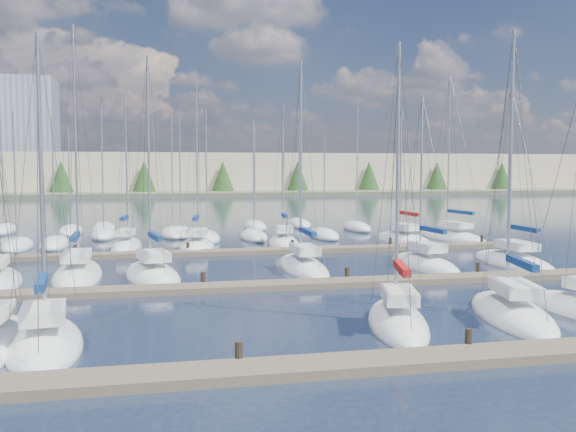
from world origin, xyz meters
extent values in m
plane|color=#212C42|center=(0.00, 60.00, 0.00)|extent=(400.00, 400.00, 0.00)
cube|color=#6B5E4C|center=(0.00, 2.00, 0.15)|extent=(44.00, 1.80, 0.35)
cylinder|color=#2D261C|center=(-4.00, 2.90, 0.30)|extent=(0.26, 0.26, 1.10)
cylinder|color=#2D261C|center=(4.00, 2.90, 0.30)|extent=(0.26, 0.26, 1.10)
cube|color=#6B5E4C|center=(0.00, 16.00, 0.15)|extent=(44.00, 1.80, 0.35)
cylinder|color=#2D261C|center=(-12.00, 16.90, 0.30)|extent=(0.26, 0.26, 1.10)
cylinder|color=#2D261C|center=(-4.00, 16.90, 0.30)|extent=(0.26, 0.26, 1.10)
cylinder|color=#2D261C|center=(4.00, 16.90, 0.30)|extent=(0.26, 0.26, 1.10)
cylinder|color=#2D261C|center=(12.00, 16.90, 0.30)|extent=(0.26, 0.26, 1.10)
cube|color=#6B5E4C|center=(0.00, 30.00, 0.15)|extent=(44.00, 1.80, 0.35)
cylinder|color=#2D261C|center=(-12.00, 30.90, 0.30)|extent=(0.26, 0.26, 1.10)
cylinder|color=#2D261C|center=(-4.00, 30.90, 0.30)|extent=(0.26, 0.26, 1.10)
cylinder|color=#2D261C|center=(4.00, 30.90, 0.30)|extent=(0.26, 0.26, 1.10)
cylinder|color=#2D261C|center=(12.00, 30.90, 0.30)|extent=(0.26, 0.26, 1.10)
cylinder|color=#2D261C|center=(20.00, 30.90, 0.30)|extent=(0.26, 0.26, 1.10)
ellipsoid|color=white|center=(16.69, 20.90, 0.05)|extent=(2.96, 9.08, 1.60)
cube|color=silver|center=(16.68, 20.45, 1.35)|extent=(1.60, 3.19, 0.50)
cylinder|color=#9EA0A5|center=(16.70, 21.63, 6.44)|extent=(0.14, 0.14, 10.68)
cylinder|color=#9EA0A5|center=(16.67, 19.73, 2.40)|extent=(0.17, 3.80, 0.10)
cube|color=navy|center=(16.67, 19.73, 2.52)|extent=(0.36, 3.50, 0.30)
ellipsoid|color=white|center=(19.78, 35.82, 0.05)|extent=(3.99, 9.87, 1.60)
cube|color=black|center=(19.78, 35.82, 0.05)|extent=(2.03, 4.75, 0.12)
cube|color=silver|center=(19.85, 35.35, 1.35)|extent=(1.95, 3.53, 0.50)
cylinder|color=#9EA0A5|center=(19.69, 36.59, 7.90)|extent=(0.14, 0.14, 13.60)
cylinder|color=#9EA0A5|center=(19.94, 34.59, 2.40)|extent=(0.61, 4.01, 0.10)
cube|color=navy|center=(19.94, 34.59, 2.52)|extent=(0.77, 3.72, 0.30)
ellipsoid|color=white|center=(-10.43, 6.58, 0.05)|extent=(3.29, 7.22, 1.60)
cube|color=silver|center=(-10.39, 6.24, 1.35)|extent=(1.67, 2.58, 0.50)
cylinder|color=#9EA0A5|center=(-10.48, 7.14, 6.13)|extent=(0.14, 0.14, 10.06)
cylinder|color=#9EA0A5|center=(-10.34, 5.68, 2.40)|extent=(0.39, 2.93, 0.10)
cube|color=navy|center=(-10.34, 5.68, 2.52)|extent=(0.57, 2.72, 0.30)
ellipsoid|color=white|center=(-10.90, 21.77, 0.05)|extent=(2.96, 9.67, 1.60)
cube|color=silver|center=(-10.89, 21.29, 1.35)|extent=(1.58, 3.40, 0.50)
cylinder|color=#9EA0A5|center=(-10.92, 22.54, 7.90)|extent=(0.14, 0.14, 13.60)
cylinder|color=#9EA0A5|center=(-10.87, 20.52, 2.40)|extent=(0.20, 4.03, 0.10)
cube|color=navy|center=(-10.87, 20.52, 2.52)|extent=(0.39, 3.72, 0.30)
ellipsoid|color=white|center=(-3.11, 33.66, 0.05)|extent=(3.86, 7.69, 1.60)
cube|color=silver|center=(-3.17, 33.30, 1.35)|extent=(1.88, 2.78, 0.50)
cylinder|color=#9EA0A5|center=(-3.02, 34.24, 7.10)|extent=(0.14, 0.14, 12.01)
cylinder|color=#9EA0A5|center=(-3.27, 32.72, 2.40)|extent=(0.61, 3.06, 0.10)
cube|color=navy|center=(-3.27, 32.72, 2.52)|extent=(0.77, 2.85, 0.30)
ellipsoid|color=white|center=(2.62, 21.67, 0.05)|extent=(2.63, 9.20, 1.60)
cube|color=silver|center=(2.61, 21.21, 1.35)|extent=(1.42, 3.23, 0.50)
cylinder|color=#9EA0A5|center=(2.63, 22.40, 7.10)|extent=(0.14, 0.14, 11.99)
cylinder|color=#9EA0A5|center=(2.60, 20.48, 2.40)|extent=(0.16, 3.85, 0.10)
cube|color=navy|center=(2.60, 20.48, 2.52)|extent=(0.35, 3.54, 0.30)
ellipsoid|color=white|center=(4.11, 34.82, 0.05)|extent=(3.29, 7.43, 1.60)
cube|color=maroon|center=(4.11, 34.82, 0.05)|extent=(1.67, 3.58, 0.12)
cube|color=silver|center=(4.06, 34.46, 1.35)|extent=(1.63, 2.66, 0.50)
cylinder|color=#9EA0A5|center=(4.18, 35.39, 6.37)|extent=(0.14, 0.14, 10.55)
cylinder|color=#9EA0A5|center=(3.99, 33.89, 2.40)|extent=(0.48, 3.01, 0.10)
cube|color=navy|center=(3.99, 33.89, 2.52)|extent=(0.65, 2.79, 0.30)
ellipsoid|color=white|center=(8.33, 7.30, 0.05)|extent=(4.38, 8.52, 1.60)
cube|color=silver|center=(8.24, 6.90, 1.35)|extent=(2.04, 3.10, 0.50)
cylinder|color=#9EA0A5|center=(8.48, 7.93, 6.68)|extent=(0.14, 0.14, 11.15)
cylinder|color=#9EA0A5|center=(8.10, 6.26, 2.40)|extent=(0.86, 3.35, 0.10)
cube|color=navy|center=(8.10, 6.26, 2.52)|extent=(1.00, 3.13, 0.30)
ellipsoid|color=white|center=(10.53, 21.11, 0.05)|extent=(3.07, 7.85, 1.60)
cube|color=black|center=(10.53, 21.11, 0.05)|extent=(1.57, 3.78, 0.12)
cube|color=silver|center=(10.56, 20.72, 1.35)|extent=(1.58, 2.79, 0.50)
cylinder|color=#9EA0A5|center=(10.49, 21.72, 6.09)|extent=(0.14, 0.14, 9.97)
cylinder|color=#9EA0A5|center=(10.60, 20.11, 2.40)|extent=(0.34, 3.23, 0.10)
cube|color=navy|center=(10.60, 20.11, 2.52)|extent=(0.52, 2.99, 0.30)
ellipsoid|color=white|center=(-8.57, 34.93, 0.05)|extent=(3.00, 7.25, 1.60)
cube|color=black|center=(-8.57, 34.93, 0.05)|extent=(1.52, 3.49, 0.12)
cube|color=silver|center=(-8.61, 34.58, 1.35)|extent=(1.47, 2.59, 0.50)
cylinder|color=#9EA0A5|center=(-8.50, 35.49, 6.64)|extent=(0.14, 0.14, 11.08)
cylinder|color=#9EA0A5|center=(-8.68, 34.02, 2.40)|extent=(0.47, 2.95, 0.10)
cube|color=navy|center=(-8.68, 34.02, 2.52)|extent=(0.64, 2.74, 0.30)
ellipsoid|color=white|center=(3.02, 6.94, 0.05)|extent=(4.00, 7.64, 1.60)
cube|color=black|center=(3.02, 6.94, 0.05)|extent=(2.01, 3.69, 0.12)
cube|color=silver|center=(2.93, 6.58, 1.35)|extent=(1.84, 2.79, 0.50)
cylinder|color=#9EA0A5|center=(3.16, 7.50, 6.26)|extent=(0.14, 0.14, 10.33)
cylinder|color=#9EA0A5|center=(2.78, 6.02, 2.40)|extent=(0.85, 3.00, 0.10)
cube|color=maroon|center=(2.78, 6.02, 2.52)|extent=(0.98, 2.81, 0.30)
ellipsoid|color=white|center=(-6.63, 20.77, 0.05)|extent=(4.15, 8.46, 1.60)
cube|color=maroon|center=(-6.63, 20.77, 0.05)|extent=(2.10, 4.08, 0.12)
cube|color=silver|center=(-6.56, 20.37, 1.35)|extent=(2.01, 3.06, 0.50)
cylinder|color=#9EA0A5|center=(-6.74, 21.41, 6.99)|extent=(0.14, 0.14, 11.77)
cylinder|color=#9EA0A5|center=(-6.46, 19.73, 2.40)|extent=(0.67, 3.37, 0.10)
cube|color=navy|center=(-6.46, 19.73, 2.52)|extent=(0.82, 3.14, 0.30)
ellipsoid|color=white|center=(14.71, 34.80, 0.05)|extent=(3.62, 8.85, 1.60)
cube|color=silver|center=(14.74, 34.37, 1.35)|extent=(1.88, 3.14, 0.50)
cylinder|color=#9EA0A5|center=(14.66, 35.49, 6.43)|extent=(0.14, 0.14, 10.65)
cylinder|color=#9EA0A5|center=(14.78, 33.68, 2.40)|extent=(0.34, 3.64, 0.10)
cube|color=maroon|center=(14.78, 33.68, 2.52)|extent=(0.52, 3.36, 0.30)
cylinder|color=#9EA0A5|center=(-20.75, 49.89, 6.50)|extent=(0.12, 0.12, 11.20)
ellipsoid|color=white|center=(-20.75, 49.89, 0.25)|extent=(2.20, 6.40, 1.40)
cylinder|color=#9EA0A5|center=(-3.94, 43.45, 5.97)|extent=(0.12, 0.12, 10.14)
ellipsoid|color=white|center=(-3.94, 43.45, 0.25)|extent=(2.20, 6.40, 1.40)
cylinder|color=#9EA0A5|center=(-4.68, 43.24, 6.14)|extent=(0.12, 0.12, 10.49)
ellipsoid|color=white|center=(-4.68, 43.24, 0.25)|extent=(2.20, 6.40, 1.40)
cylinder|color=#9EA0A5|center=(9.07, 50.53, 5.93)|extent=(0.12, 0.12, 10.06)
ellipsoid|color=white|center=(9.07, 50.53, 0.25)|extent=(2.20, 6.40, 1.40)
cylinder|color=#9EA0A5|center=(-14.23, 47.33, 5.60)|extent=(0.12, 0.12, 9.39)
ellipsoid|color=white|center=(-14.23, 47.33, 0.25)|extent=(2.20, 6.40, 1.40)
cylinder|color=#9EA0A5|center=(-16.97, 36.19, 5.83)|extent=(0.12, 0.12, 9.85)
ellipsoid|color=white|center=(-16.97, 36.19, 0.25)|extent=(2.20, 6.40, 1.40)
cylinder|color=#9EA0A5|center=(-14.23, 36.83, 5.55)|extent=(0.12, 0.12, 9.30)
ellipsoid|color=white|center=(-14.23, 36.83, 0.25)|extent=(2.20, 6.40, 1.40)
cylinder|color=#9EA0A5|center=(13.97, 45.41, 6.74)|extent=(0.12, 0.12, 11.68)
ellipsoid|color=white|center=(13.97, 45.41, 0.25)|extent=(2.20, 6.40, 1.40)
cylinder|color=#9EA0A5|center=(2.31, 39.32, 5.78)|extent=(0.12, 0.12, 9.76)
ellipsoid|color=white|center=(2.31, 39.32, 0.25)|extent=(2.20, 6.40, 1.40)
cylinder|color=#9EA0A5|center=(-11.34, 49.91, 6.87)|extent=(0.12, 0.12, 11.95)
ellipsoid|color=white|center=(-11.34, 49.91, 0.25)|extent=(2.20, 6.40, 1.40)
cylinder|color=#9EA0A5|center=(8.76, 39.06, 5.13)|extent=(0.12, 0.12, 8.46)
ellipsoid|color=white|center=(8.76, 39.06, 0.25)|extent=(2.20, 6.40, 1.40)
cylinder|color=#9EA0A5|center=(-10.91, 43.47, 4.96)|extent=(0.12, 0.12, 8.12)
ellipsoid|color=white|center=(-10.91, 43.47, 0.25)|extent=(2.20, 6.40, 1.40)
cylinder|color=#9EA0A5|center=(4.00, 49.08, 5.90)|extent=(0.12, 0.12, 10.00)
ellipsoid|color=white|center=(4.00, 49.08, 0.25)|extent=(2.20, 6.40, 1.40)
cylinder|color=#9EA0A5|center=(-1.89, 38.97, 6.17)|extent=(0.12, 0.12, 10.54)
ellipsoid|color=white|center=(-1.89, 38.97, 0.25)|extent=(2.20, 6.40, 1.40)
cube|color=#666B51|center=(0.00, 150.00, 0.50)|extent=(400.00, 60.00, 1.00)
cube|color=beige|center=(10.00, 140.00, 5.00)|extent=(200.00, 12.00, 10.00)
cube|color=slate|center=(-40.00, 165.00, 15.00)|extent=(18.00, 15.00, 30.00)
cone|color=#284C1E|center=(-26.00, 133.00, 4.00)|extent=(6.00, 6.00, 8.00)
cone|color=#284C1E|center=(-8.00, 133.00, 4.00)|extent=(6.00, 6.00, 8.00)
cone|color=#284C1E|center=(10.00, 133.00, 4.00)|extent=(6.00, 6.00, 8.00)
cone|color=#284C1E|center=(28.00, 133.00, 4.00)|extent=(6.00, 6.00, 8.00)
cone|color=#284C1E|center=(46.00, 133.00, 4.00)|extent=(6.00, 6.00, 8.00)
cone|color=#284C1E|center=(64.00, 133.00, 4.00)|extent=(6.00, 6.00, 8.00)
cone|color=#284C1E|center=(82.00, 133.00, 4.00)|extent=(6.00, 6.00, 8.00)
camera|label=1|loc=(-6.68, -17.06, 6.39)|focal=40.00mm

